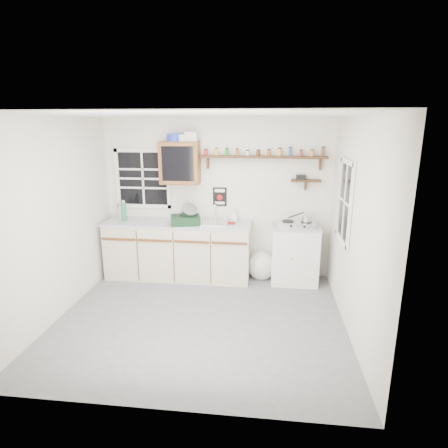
# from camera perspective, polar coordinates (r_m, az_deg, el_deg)

# --- Properties ---
(room) EXTENTS (3.64, 3.24, 2.54)m
(room) POSITION_cam_1_polar(r_m,az_deg,el_deg) (4.46, -3.86, 0.03)
(room) COLOR #5A5A5D
(room) RESTS_ON ground
(main_cabinet) EXTENTS (2.31, 0.63, 0.92)m
(main_cabinet) POSITION_cam_1_polar(r_m,az_deg,el_deg) (6.03, -6.98, -3.90)
(main_cabinet) COLOR #BEB49E
(main_cabinet) RESTS_ON floor
(right_cabinet) EXTENTS (0.73, 0.57, 0.91)m
(right_cabinet) POSITION_cam_1_polar(r_m,az_deg,el_deg) (5.91, 10.71, -4.50)
(right_cabinet) COLOR silver
(right_cabinet) RESTS_ON floor
(sink) EXTENTS (0.52, 0.44, 0.29)m
(sink) POSITION_cam_1_polar(r_m,az_deg,el_deg) (5.80, -1.95, 0.29)
(sink) COLOR silver
(sink) RESTS_ON main_cabinet
(upper_cabinet) EXTENTS (0.60, 0.32, 0.65)m
(upper_cabinet) POSITION_cam_1_polar(r_m,az_deg,el_deg) (5.87, -6.74, 9.25)
(upper_cabinet) COLOR brown
(upper_cabinet) RESTS_ON wall_back
(upper_cabinet_clutter) EXTENTS (0.47, 0.24, 0.14)m
(upper_cabinet_clutter) POSITION_cam_1_polar(r_m,az_deg,el_deg) (5.84, -6.54, 13.01)
(upper_cabinet_clutter) COLOR #1B34B5
(upper_cabinet_clutter) RESTS_ON upper_cabinet
(spice_shelf) EXTENTS (1.91, 0.18, 0.35)m
(spice_shelf) POSITION_cam_1_polar(r_m,az_deg,el_deg) (5.77, 6.06, 10.21)
(spice_shelf) COLOR #311D0D
(spice_shelf) RESTS_ON wall_back
(secondary_shelf) EXTENTS (0.45, 0.16, 0.24)m
(secondary_shelf) POSITION_cam_1_polar(r_m,az_deg,el_deg) (5.85, 12.16, 6.55)
(secondary_shelf) COLOR #311D0D
(secondary_shelf) RESTS_ON wall_back
(warning_sign) EXTENTS (0.22, 0.02, 0.30)m
(warning_sign) POSITION_cam_1_polar(r_m,az_deg,el_deg) (5.98, -0.64, 4.18)
(warning_sign) COLOR black
(warning_sign) RESTS_ON wall_back
(window_back) EXTENTS (0.93, 0.03, 0.98)m
(window_back) POSITION_cam_1_polar(r_m,az_deg,el_deg) (6.22, -12.24, 6.77)
(window_back) COLOR black
(window_back) RESTS_ON wall_back
(window_right) EXTENTS (0.03, 0.78, 1.08)m
(window_right) POSITION_cam_1_polar(r_m,az_deg,el_deg) (4.98, 17.99, 3.25)
(window_right) COLOR black
(window_right) RESTS_ON wall_back
(water_bottles) EXTENTS (0.15, 0.14, 0.33)m
(water_bottles) POSITION_cam_1_polar(r_m,az_deg,el_deg) (6.14, -15.18, 1.86)
(water_bottles) COLOR #A0B4BC
(water_bottles) RESTS_ON main_cabinet
(dish_rack) EXTENTS (0.51, 0.43, 0.33)m
(dish_rack) POSITION_cam_1_polar(r_m,az_deg,el_deg) (5.73, -5.75, 1.01)
(dish_rack) COLOR black
(dish_rack) RESTS_ON main_cabinet
(soap_bottle) EXTENTS (0.10, 0.10, 0.21)m
(soap_bottle) POSITION_cam_1_polar(r_m,az_deg,el_deg) (5.88, 1.57, 1.43)
(soap_bottle) COLOR white
(soap_bottle) RESTS_ON main_cabinet
(rag) EXTENTS (0.14, 0.12, 0.02)m
(rag) POSITION_cam_1_polar(r_m,az_deg,el_deg) (5.75, 1.02, 0.15)
(rag) COLOR maroon
(rag) RESTS_ON main_cabinet
(hotplate) EXTENTS (0.56, 0.33, 0.08)m
(hotplate) POSITION_cam_1_polar(r_m,az_deg,el_deg) (5.75, 11.05, 0.05)
(hotplate) COLOR silver
(hotplate) RESTS_ON right_cabinet
(saucepan) EXTENTS (0.33, 0.26, 0.16)m
(saucepan) POSITION_cam_1_polar(r_m,az_deg,el_deg) (5.75, 12.38, 0.79)
(saucepan) COLOR silver
(saucepan) RESTS_ON hotplate
(trash_bag) EXTENTS (0.43, 0.39, 0.50)m
(trash_bag) POSITION_cam_1_polar(r_m,az_deg,el_deg) (6.05, 5.74, -6.32)
(trash_bag) COLOR silver
(trash_bag) RESTS_ON floor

